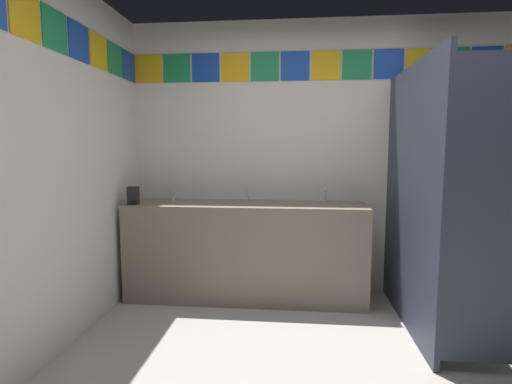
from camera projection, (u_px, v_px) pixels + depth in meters
wall_back at (324, 157)px, 3.77m from camera, size 3.67×0.09×2.56m
wall_side at (10, 164)px, 2.22m from camera, size 0.09×3.42×2.56m
vanity_counter at (246, 249)px, 3.62m from camera, size 2.14×0.56×0.88m
faucet_left at (172, 195)px, 3.72m from camera, size 0.04×0.10×0.14m
faucet_center at (247, 196)px, 3.65m from camera, size 0.04×0.10×0.14m
faucet_right at (325, 197)px, 3.58m from camera, size 0.04×0.10×0.14m
soap_dispenser at (133, 195)px, 3.50m from camera, size 0.09×0.09×0.16m
stall_divider at (446, 203)px, 2.74m from camera, size 0.92×1.41×2.00m
toilet at (470, 276)px, 3.31m from camera, size 0.39×0.49×0.74m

